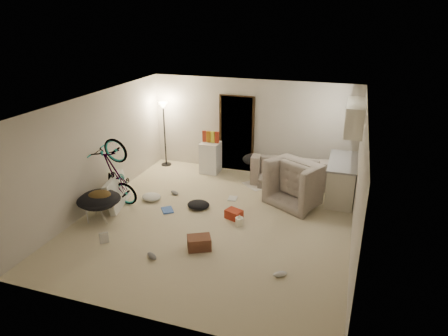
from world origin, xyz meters
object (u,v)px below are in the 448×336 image
(floor_lamp, at_px, (164,120))
(bicycle, at_px, (117,187))
(kitchen_counter, at_px, (341,180))
(drink_case_b, at_px, (234,214))
(drink_case_a, at_px, (199,243))
(sofa, at_px, (290,173))
(juicer, at_px, (239,221))
(armchair, at_px, (304,185))
(tv_box, at_px, (117,192))
(saucer_chair, at_px, (99,203))
(mini_fridge, at_px, (211,157))

(floor_lamp, relative_size, bicycle, 1.08)
(kitchen_counter, height_order, drink_case_b, kitchen_counter)
(drink_case_a, bearing_deg, drink_case_b, 50.60)
(sofa, bearing_deg, juicer, 72.56)
(kitchen_counter, height_order, armchair, kitchen_counter)
(kitchen_counter, height_order, sofa, kitchen_counter)
(tv_box, height_order, drink_case_b, tv_box)
(armchair, xyz_separation_m, saucer_chair, (-3.93, -2.23, -0.01))
(saucer_chair, height_order, tv_box, tv_box)
(mini_fridge, distance_m, tv_box, 2.88)
(floor_lamp, relative_size, mini_fridge, 2.17)
(sofa, relative_size, armchair, 1.60)
(sofa, xyz_separation_m, saucer_chair, (-3.46, -3.14, 0.10))
(floor_lamp, distance_m, kitchen_counter, 4.95)
(kitchen_counter, xyz_separation_m, bicycle, (-4.73, -1.99, -0.00))
(drink_case_a, height_order, drink_case_b, drink_case_a)
(bicycle, bearing_deg, armchair, -63.10)
(drink_case_a, bearing_deg, armchair, 32.09)
(kitchen_counter, xyz_separation_m, saucer_chair, (-4.73, -2.69, -0.06))
(armchair, bearing_deg, drink_case_b, 76.22)
(sofa, height_order, armchair, armchair)
(mini_fridge, relative_size, juicer, 3.47)
(bicycle, xyz_separation_m, mini_fridge, (1.29, 2.54, -0.02))
(kitchen_counter, relative_size, mini_fridge, 1.79)
(bicycle, distance_m, juicer, 2.87)
(drink_case_b, bearing_deg, saucer_chair, -139.71)
(kitchen_counter, xyz_separation_m, drink_case_a, (-2.35, -3.08, -0.32))
(mini_fridge, relative_size, saucer_chair, 0.94)
(drink_case_b, bearing_deg, juicer, -30.00)
(armchair, xyz_separation_m, drink_case_b, (-1.27, -1.32, -0.29))
(bicycle, bearing_deg, mini_fridge, -21.37)
(floor_lamp, distance_m, drink_case_b, 3.87)
(tv_box, bearing_deg, saucer_chair, -102.95)
(drink_case_b, relative_size, juicer, 1.39)
(armchair, height_order, drink_case_a, armchair)
(floor_lamp, distance_m, bicycle, 2.79)
(kitchen_counter, bearing_deg, mini_fridge, 170.92)
(mini_fridge, bearing_deg, tv_box, -116.35)
(saucer_chair, xyz_separation_m, tv_box, (0.00, 0.66, -0.03))
(bicycle, relative_size, saucer_chair, 1.87)
(floor_lamp, height_order, drink_case_a, floor_lamp)
(tv_box, xyz_separation_m, drink_case_b, (2.66, 0.25, -0.24))
(bicycle, distance_m, drink_case_b, 2.69)
(armchair, height_order, drink_case_b, armchair)
(armchair, bearing_deg, bicycle, 51.49)
(mini_fridge, height_order, tv_box, mini_fridge)
(armchair, bearing_deg, drink_case_a, 89.57)
(saucer_chair, bearing_deg, drink_case_a, -9.30)
(sofa, relative_size, saucer_chair, 2.12)
(floor_lamp, distance_m, drink_case_a, 4.63)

